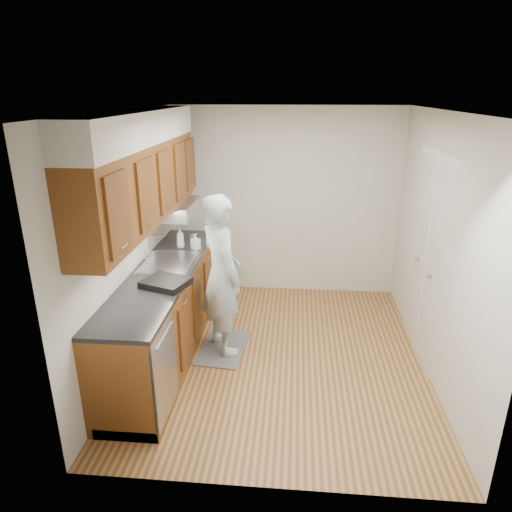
{
  "coord_description": "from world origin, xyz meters",
  "views": [
    {
      "loc": [
        0.13,
        -4.24,
        2.68
      ],
      "look_at": [
        -0.27,
        0.25,
        1.03
      ],
      "focal_mm": 32.0,
      "sensor_mm": 36.0,
      "label": 1
    }
  ],
  "objects": [
    {
      "name": "soap_bottle_a",
      "position": [
        -1.19,
        0.71,
        1.06
      ],
      "size": [
        0.09,
        0.09,
        0.24
      ],
      "primitive_type": "imported",
      "rotation": [
        0.0,
        0.0,
        -0.0
      ],
      "color": "silver",
      "rests_on": "counter"
    },
    {
      "name": "counter",
      "position": [
        -1.2,
        -0.0,
        0.49
      ],
      "size": [
        0.64,
        2.8,
        1.3
      ],
      "color": "brown",
      "rests_on": "floor"
    },
    {
      "name": "dish_rack",
      "position": [
        -1.06,
        -0.4,
        0.97
      ],
      "size": [
        0.49,
        0.45,
        0.06
      ],
      "primitive_type": "cube",
      "rotation": [
        0.0,
        0.0,
        -0.34
      ],
      "color": "black",
      "rests_on": "counter"
    },
    {
      "name": "soap_bottle_b",
      "position": [
        -1.0,
        0.66,
        1.03
      ],
      "size": [
        0.12,
        0.12,
        0.19
      ],
      "primitive_type": "imported",
      "rotation": [
        0.0,
        0.0,
        -0.72
      ],
      "color": "silver",
      "rests_on": "counter"
    },
    {
      "name": "upper_cabinets",
      "position": [
        -1.33,
        0.05,
        1.95
      ],
      "size": [
        0.47,
        2.8,
        1.21
      ],
      "color": "brown",
      "rests_on": "wall_left"
    },
    {
      "name": "floor",
      "position": [
        0.0,
        0.0,
        0.0
      ],
      "size": [
        3.5,
        3.5,
        0.0
      ],
      "primitive_type": "plane",
      "color": "olive",
      "rests_on": "ground"
    },
    {
      "name": "wall_right",
      "position": [
        1.5,
        0.0,
        1.25
      ],
      "size": [
        0.02,
        3.5,
        2.5
      ],
      "primitive_type": "cube",
      "color": "beige",
      "rests_on": "floor"
    },
    {
      "name": "wall_back",
      "position": [
        0.0,
        1.75,
        1.25
      ],
      "size": [
        3.0,
        0.02,
        2.5
      ],
      "primitive_type": "cube",
      "color": "beige",
      "rests_on": "floor"
    },
    {
      "name": "closet_door",
      "position": [
        1.49,
        0.3,
        1.02
      ],
      "size": [
        0.02,
        1.22,
        2.05
      ],
      "primitive_type": "cube",
      "color": "white",
      "rests_on": "wall_right"
    },
    {
      "name": "person",
      "position": [
        -0.61,
        0.08,
        0.98
      ],
      "size": [
        0.76,
        0.82,
        1.94
      ],
      "primitive_type": "imported",
      "rotation": [
        0.0,
        0.0,
        2.16
      ],
      "color": "#A9C4CD",
      "rests_on": "floor_mat"
    },
    {
      "name": "floor_mat",
      "position": [
        -0.61,
        0.08,
        0.01
      ],
      "size": [
        0.54,
        0.83,
        0.01
      ],
      "primitive_type": "cube",
      "rotation": [
        0.0,
        0.0,
        -0.1
      ],
      "color": "slate",
      "rests_on": "floor"
    },
    {
      "name": "wall_left",
      "position": [
        -1.5,
        0.0,
        1.25
      ],
      "size": [
        0.02,
        3.5,
        2.5
      ],
      "primitive_type": "cube",
      "color": "beige",
      "rests_on": "floor"
    },
    {
      "name": "ceiling",
      "position": [
        0.0,
        0.0,
        2.5
      ],
      "size": [
        3.5,
        3.5,
        0.0
      ],
      "primitive_type": "plane",
      "rotation": [
        3.14,
        0.0,
        0.0
      ],
      "color": "white",
      "rests_on": "wall_left"
    },
    {
      "name": "steel_can",
      "position": [
        -1.08,
        0.83,
        1.0
      ],
      "size": [
        0.08,
        0.08,
        0.11
      ],
      "primitive_type": "cylinder",
      "rotation": [
        0.0,
        0.0,
        0.36
      ],
      "color": "#A5A5AA",
      "rests_on": "counter"
    }
  ]
}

